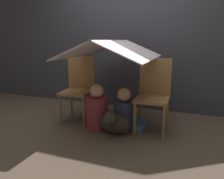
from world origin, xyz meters
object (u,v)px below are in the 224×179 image
(chair_right, at_px, (153,92))
(dog, at_px, (114,122))
(chair_left, at_px, (79,86))
(person_front, at_px, (97,110))
(person_second, at_px, (124,112))

(chair_right, bearing_deg, dog, -140.68)
(chair_left, distance_m, dog, 0.86)
(chair_left, height_order, person_front, chair_left)
(chair_right, relative_size, person_front, 1.55)
(person_front, xyz_separation_m, person_second, (0.37, 0.06, -0.01))
(chair_right, relative_size, dog, 2.30)
(chair_right, distance_m, person_front, 0.80)
(chair_left, height_order, dog, chair_left)
(person_front, xyz_separation_m, dog, (0.29, -0.13, -0.09))
(person_second, bearing_deg, person_front, -170.24)
(person_front, relative_size, person_second, 1.06)
(chair_left, relative_size, dog, 2.30)
(chair_left, xyz_separation_m, dog, (0.69, -0.36, -0.35))
(chair_right, height_order, person_second, chair_right)
(chair_right, bearing_deg, person_front, -162.97)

